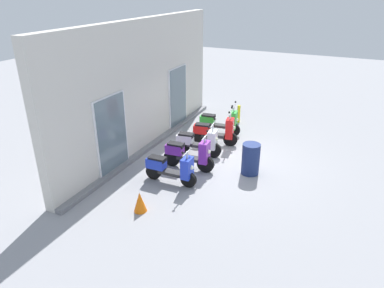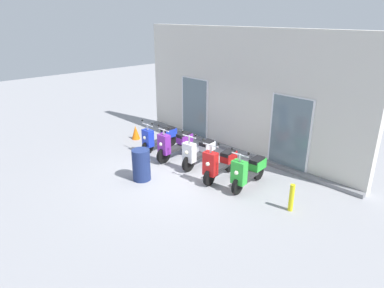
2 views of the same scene
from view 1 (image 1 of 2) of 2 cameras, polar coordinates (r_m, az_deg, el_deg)
The scene contains 10 objects.
ground_plane at distance 11.19m, azimuth 5.29°, elevation -2.62°, with size 40.00×40.00×0.00m, color #939399.
storefront_facade at distance 11.66m, azimuth -7.72°, elevation 8.92°, with size 8.82×0.50×4.13m.
scooter_blue at distance 9.72m, azimuth -3.37°, elevation -3.89°, with size 0.60×1.53×1.17m.
scooter_purple at distance 10.42m, azimuth -0.42°, elevation -1.61°, with size 0.52×1.59×1.24m.
scooter_white at distance 11.28m, azimuth 1.00°, elevation 0.36°, with size 0.58×1.55×1.24m.
scooter_red at distance 12.09m, azimuth 3.83°, elevation 2.08°, with size 0.64×1.59×1.32m.
scooter_green at distance 12.93m, azimuth 4.55°, elevation 3.57°, with size 0.56×1.57×1.24m.
traffic_cone at distance 8.74m, azimuth -8.36°, elevation -9.17°, with size 0.32×0.32×0.52m, color orange.
curb_bollard at distance 14.23m, azimuth 7.50°, elevation 4.81°, with size 0.12×0.12×0.70m, color yellow.
trash_bin at distance 10.34m, azimuth 9.40°, elevation -2.38°, with size 0.51×0.51×0.92m, color navy.
Camera 1 is at (-9.43, -3.30, 5.04)m, focal length 33.21 mm.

